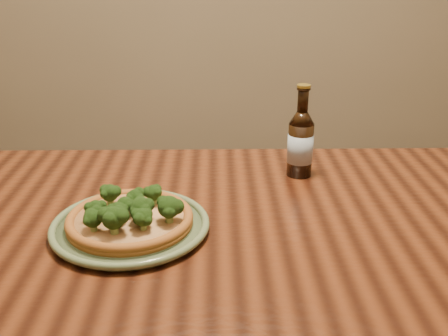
{
  "coord_description": "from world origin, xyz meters",
  "views": [
    {
      "loc": [
        0.03,
        -0.7,
        1.22
      ],
      "look_at": [
        0.04,
        0.26,
        0.82
      ],
      "focal_mm": 42.0,
      "sensor_mm": 36.0,
      "label": 1
    }
  ],
  "objects_px": {
    "plate": "(130,226)",
    "beer_bottle": "(300,143)",
    "pizza": "(130,217)",
    "table": "(201,283)"
  },
  "relations": [
    {
      "from": "table",
      "to": "pizza",
      "type": "bearing_deg",
      "value": 166.84
    },
    {
      "from": "table",
      "to": "pizza",
      "type": "xyz_separation_m",
      "value": [
        -0.13,
        0.03,
        0.12
      ]
    },
    {
      "from": "table",
      "to": "beer_bottle",
      "type": "xyz_separation_m",
      "value": [
        0.22,
        0.28,
        0.17
      ]
    },
    {
      "from": "plate",
      "to": "pizza",
      "type": "relative_size",
      "value": 1.26
    },
    {
      "from": "plate",
      "to": "beer_bottle",
      "type": "distance_m",
      "value": 0.43
    },
    {
      "from": "plate",
      "to": "beer_bottle",
      "type": "bearing_deg",
      "value": 36.27
    },
    {
      "from": "pizza",
      "to": "beer_bottle",
      "type": "xyz_separation_m",
      "value": [
        0.34,
        0.25,
        0.05
      ]
    },
    {
      "from": "beer_bottle",
      "to": "plate",
      "type": "bearing_deg",
      "value": -119.56
    },
    {
      "from": "table",
      "to": "plate",
      "type": "distance_m",
      "value": 0.17
    },
    {
      "from": "beer_bottle",
      "to": "table",
      "type": "bearing_deg",
      "value": -103.04
    }
  ]
}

